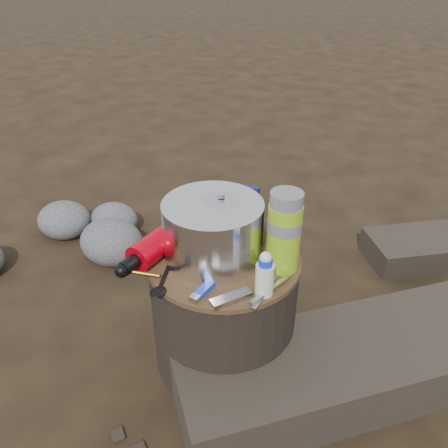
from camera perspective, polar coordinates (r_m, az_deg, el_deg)
The scene contains 15 objects.
ground at distance 1.46m, azimuth 0.00°, elevation -16.31°, with size 60.00×60.00×0.00m, color black.
stump at distance 1.32m, azimuth 0.00°, elevation -10.85°, with size 0.41×0.41×0.38m, color black.
rock_ring at distance 1.82m, azimuth -24.29°, elevation -4.12°, with size 0.46×1.01×0.20m, color #525256, non-canonical shape.
foil_windscreen at distance 1.17m, azimuth -1.39°, elevation -0.79°, with size 0.26×0.26×0.16m, color silver.
camping_pot at distance 1.18m, azimuth -0.34°, elevation -0.08°, with size 0.17×0.17×0.17m, color silver.
fuel_bottle at distance 1.22m, azimuth -7.62°, elevation -1.89°, with size 0.07×0.30×0.07m, color red, non-canonical shape.
thermos at distance 1.12m, azimuth 7.59°, elevation -0.98°, with size 0.08×0.08×0.21m, color #89BC19.
travel_mug at distance 1.24m, azimuth 7.46°, elevation -0.46°, with size 0.07×0.07×0.11m, color black.
stuff_sack at distance 1.32m, azimuth -0.94°, elevation 2.24°, with size 0.17×0.14×0.12m, color #C7B800.
food_pouch at distance 1.30m, azimuth 2.04°, elevation 2.16°, with size 0.10×0.02×0.13m, color #111B46.
lighter at distance 1.09m, azimuth -2.46°, elevation -8.19°, with size 0.02×0.08×0.02m, color blue.
multitool at distance 1.06m, azimuth 0.90°, elevation -9.38°, with size 0.03×0.10×0.01m, color #B3B3B9.
pot_grabber at distance 1.09m, azimuth 5.24°, elevation -8.32°, with size 0.04×0.14×0.01m, color #B3B3B9, non-canonical shape.
spork at distance 1.14m, azimuth -7.49°, elevation -6.41°, with size 0.03×0.14×0.01m, color black, non-canonical shape.
squeeze_bottle at distance 1.06m, azimuth 5.17°, elevation -6.53°, with size 0.04×0.04×0.10m, color silver.
Camera 1 is at (0.49, -0.84, 1.08)m, focal length 36.17 mm.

